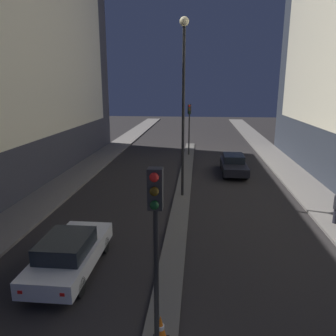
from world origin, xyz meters
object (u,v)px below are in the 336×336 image
traffic_light_mid (189,118)px  traffic_cone_near (161,329)px  traffic_light_near (156,224)px  car_left_lane (70,253)px  car_right_lane (234,164)px  street_lamp (184,84)px

traffic_light_mid → traffic_cone_near: 23.57m
traffic_light_near → car_left_lane: 5.78m
traffic_cone_near → car_left_lane: car_left_lane is taller
car_left_lane → car_right_lane: bearing=63.4°
traffic_light_near → traffic_light_mid: size_ratio=1.00×
street_lamp → car_right_lane: size_ratio=2.09×
car_left_lane → car_right_lane: car_left_lane is taller
traffic_light_mid → traffic_cone_near: bearing=-89.9°
street_lamp → car_left_lane: bearing=-112.8°
street_lamp → car_right_lane: 8.92m
street_lamp → traffic_cone_near: size_ratio=12.73×
street_lamp → car_left_lane: street_lamp is taller
traffic_light_near → car_left_lane: bearing=134.8°
traffic_light_near → car_left_lane: size_ratio=1.03×
street_lamp → traffic_cone_near: 13.05m
traffic_light_mid → traffic_light_near: bearing=-90.0°
traffic_light_near → car_left_lane: traffic_light_near is taller
traffic_light_near → traffic_cone_near: size_ratio=6.05×
traffic_light_near → car_right_lane: traffic_light_near is taller
traffic_light_mid → car_right_lane: traffic_light_mid is taller
car_left_lane → car_right_lane: (7.12, 14.20, -0.02)m
traffic_light_mid → car_left_lane: bearing=-100.0°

